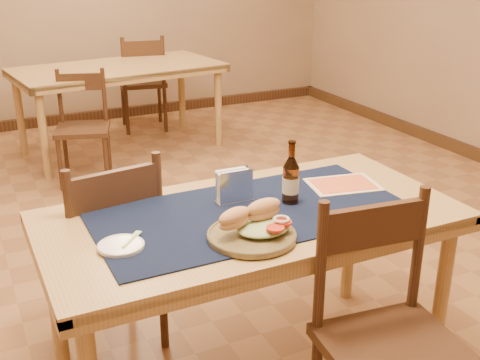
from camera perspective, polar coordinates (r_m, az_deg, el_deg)
name	(u,v)px	position (r m, az deg, el deg)	size (l,w,h in m)	color
room	(173,18)	(2.86, -6.36, 15.05)	(6.04, 7.04, 2.84)	#9A6D43
main_table	(251,232)	(2.35, 1.07, -4.95)	(1.60, 0.80, 0.75)	tan
placemat	(251,212)	(2.31, 1.08, -3.06)	(1.20, 0.60, 0.01)	black
baseboard	(183,276)	(3.29, -5.40, -9.02)	(6.00, 7.00, 0.10)	#412A17
back_table	(119,76)	(5.33, -11.43, 9.68)	(1.81, 1.07, 0.75)	tan
chair_main_far	(107,250)	(2.66, -12.54, -6.46)	(0.49, 0.49, 0.94)	#412A17
chair_main_near	(390,339)	(2.11, 14.02, -14.40)	(0.49, 0.49, 0.95)	#412A17
chair_back_near	(83,125)	(4.72, -14.68, 5.05)	(0.49, 0.49, 0.84)	#412A17
chair_back_far	(143,81)	(5.96, -9.20, 9.24)	(0.50, 0.50, 0.93)	#412A17
sandwich_plate	(254,229)	(2.10, 1.32, -4.64)	(0.31, 0.31, 0.12)	brown
side_plate	(121,245)	(2.08, -11.24, -6.10)	(0.16, 0.16, 0.01)	silver
fork	(133,238)	(2.11, -10.15, -5.42)	(0.10, 0.11, 0.00)	#9CD374
beer_bottle	(291,180)	(2.36, 4.84, -0.01)	(0.07, 0.07, 0.25)	#4F250E
napkin_holder	(234,187)	(2.38, -0.56, -0.63)	(0.15, 0.06, 0.13)	white
menu_card	(343,184)	(2.60, 9.74, -0.41)	(0.32, 0.26, 0.01)	#FADCBD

